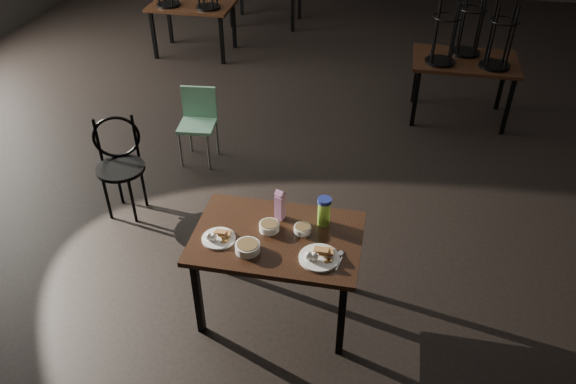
% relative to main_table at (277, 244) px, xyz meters
% --- Properties ---
extents(main_table, '(1.20, 0.80, 0.75)m').
position_rel_main_table_xyz_m(main_table, '(0.00, 0.00, 0.00)').
color(main_table, black).
rests_on(main_table, ground).
extents(plate_left, '(0.24, 0.24, 0.08)m').
position_rel_main_table_xyz_m(plate_left, '(-0.40, -0.12, 0.10)').
color(plate_left, white).
rests_on(plate_left, main_table).
extents(plate_right, '(0.28, 0.28, 0.09)m').
position_rel_main_table_xyz_m(plate_right, '(0.33, -0.18, 0.10)').
color(plate_right, white).
rests_on(plate_right, main_table).
extents(bowl_near, '(0.15, 0.15, 0.06)m').
position_rel_main_table_xyz_m(bowl_near, '(-0.07, 0.06, 0.11)').
color(bowl_near, white).
rests_on(bowl_near, main_table).
extents(bowl_far, '(0.12, 0.12, 0.05)m').
position_rel_main_table_xyz_m(bowl_far, '(0.17, 0.08, 0.11)').
color(bowl_far, white).
rests_on(bowl_far, main_table).
extents(bowl_big, '(0.17, 0.17, 0.06)m').
position_rel_main_table_xyz_m(bowl_big, '(-0.17, -0.19, 0.11)').
color(bowl_big, white).
rests_on(bowl_big, main_table).
extents(juice_carton, '(0.08, 0.08, 0.25)m').
position_rel_main_table_xyz_m(juice_carton, '(-0.02, 0.21, 0.19)').
color(juice_carton, '#991B75').
rests_on(juice_carton, main_table).
extents(water_bottle, '(0.13, 0.13, 0.22)m').
position_rel_main_table_xyz_m(water_bottle, '(0.30, 0.20, 0.19)').
color(water_bottle, '#90CD3C').
rests_on(water_bottle, main_table).
extents(spoon, '(0.05, 0.21, 0.01)m').
position_rel_main_table_xyz_m(spoon, '(0.47, -0.11, 0.08)').
color(spoon, silver).
rests_on(spoon, main_table).
extents(bentwood_chair, '(0.50, 0.50, 0.94)m').
position_rel_main_table_xyz_m(bentwood_chair, '(-1.70, 1.00, -0.12)').
color(bentwood_chair, black).
rests_on(bentwood_chair, ground).
extents(school_chair, '(0.40, 0.40, 0.80)m').
position_rel_main_table_xyz_m(school_chair, '(-1.29, 2.01, -0.19)').
color(school_chair, '#77BA92').
rests_on(school_chair, ground).
extents(bg_table_left, '(1.20, 0.80, 1.48)m').
position_rel_main_table_xyz_m(bg_table_left, '(-2.30, 4.79, 0.08)').
color(bg_table_left, black).
rests_on(bg_table_left, ground).
extents(bg_table_right, '(1.20, 0.80, 1.48)m').
position_rel_main_table_xyz_m(bg_table_right, '(1.50, 3.48, 0.11)').
color(bg_table_right, black).
rests_on(bg_table_right, ground).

